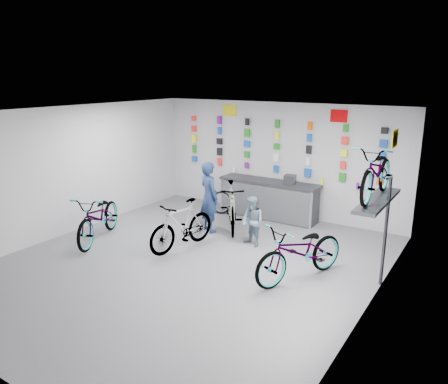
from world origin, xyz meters
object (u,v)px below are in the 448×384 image
Objects in this scene: clerk at (209,197)px; customer at (252,222)px; bike_right at (301,252)px; bike_center at (182,225)px; bike_service at (231,207)px; counter at (268,200)px; bike_left at (99,217)px.

clerk is 1.53× the size of customer.
bike_right is 1.83m from customer.
bike_service is (0.26, 1.62, 0.04)m from bike_center.
clerk is at bearing 105.57° from bike_center.
bike_right is at bearing 9.57° from bike_center.
bike_center is at bearing -122.02° from customer.
counter is 3.00m from bike_center.
bike_left is (-2.50, -3.56, 0.07)m from counter.
customer is (-1.55, 0.97, 0.01)m from bike_right.
counter is 4.35m from bike_left.
customer is (0.95, -0.66, -0.02)m from bike_service.
clerk reaches higher than bike_right.
bike_service is at bearing 169.78° from bike_right.
bike_center is 1.04× the size of clerk.
clerk reaches higher than counter.
bike_service is at bearing 164.84° from customer.
clerk is (-0.39, -0.39, 0.28)m from bike_service.
bike_left is at bearing -168.42° from bike_service.
bike_left is 2.00m from bike_center.
bike_center is at bearing -157.35° from bike_right.
bike_center is at bearing -133.65° from bike_service.
bike_left is 1.10× the size of bike_service.
bike_center is at bearing 122.53° from clerk.
bike_center is 2.77m from bike_right.
bike_left is 3.49m from customer.
counter is 1.57× the size of clerk.
counter is at bearing 88.36° from bike_center.
bike_center is (1.90, 0.62, -0.02)m from bike_left.
customer is at bearing 170.83° from bike_right.
customer is (1.34, -0.27, -0.30)m from clerk.
bike_service reaches higher than bike_left.
bike_center is 0.93× the size of bike_service.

